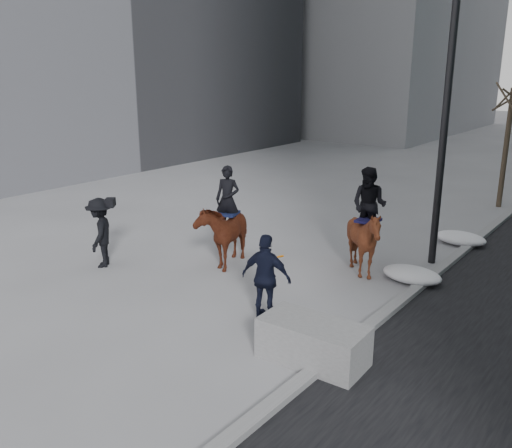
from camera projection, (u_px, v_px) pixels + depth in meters
The scene contains 10 objects.
ground at pixel (222, 304), 11.49m from camera, with size 120.00×120.00×0.00m, color gray.
curb at pixel (498, 223), 17.32m from camera, with size 0.25×90.00×0.12m, color gray.
planter at pixel (313, 342), 9.17m from camera, with size 1.80×0.90×0.72m, color gray.
tree_near at pixel (507, 142), 18.90m from camera, with size 1.20×1.20×4.64m, color #3A2C22, non-canonical shape.
mounted_left at pixel (225, 228), 13.69m from camera, with size 1.45×2.11×2.49m.
mounted_right at pixel (365, 233), 12.83m from camera, with size 1.44×1.60×2.62m.
feeder at pixel (266, 277), 10.60m from camera, with size 1.10×0.97×1.75m.
camera_crew at pixel (100, 232), 13.47m from camera, with size 1.23×1.29×1.75m.
lamppost at pixel (449, 60), 12.44m from camera, with size 0.25×1.87×9.09m.
snow_piles at pixel (439, 255), 14.00m from camera, with size 1.40×4.42×0.36m.
Camera 1 is at (7.02, -7.92, 4.84)m, focal length 38.00 mm.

